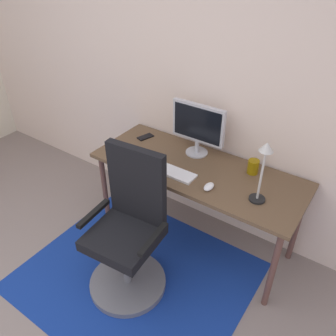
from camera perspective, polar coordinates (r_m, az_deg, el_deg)
wall_back at (r=2.93m, az=0.95°, el=15.62°), size 6.00×0.10×2.60m
area_rug at (r=2.86m, az=-5.26°, el=-17.31°), size 1.68×1.44×0.01m
desk at (r=2.68m, az=4.80°, el=-1.22°), size 1.66×0.65×0.76m
monitor at (r=2.70m, az=5.01°, el=7.02°), size 0.45×0.18×0.43m
keyboard at (r=2.59m, az=0.13°, el=-0.40°), size 0.43×0.13×0.02m
computer_mouse at (r=2.43m, az=6.79°, el=-3.09°), size 0.06×0.10×0.03m
coffee_cup at (r=2.63m, az=13.94°, el=0.21°), size 0.08×0.08×0.11m
cell_phone at (r=3.04m, az=-3.77°, el=5.17°), size 0.11×0.15×0.01m
desk_lamp at (r=2.23m, az=15.58°, el=0.76°), size 0.11×0.11×0.45m
office_chair at (r=2.52m, az=-6.50°, el=-11.66°), size 0.58×0.58×1.13m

